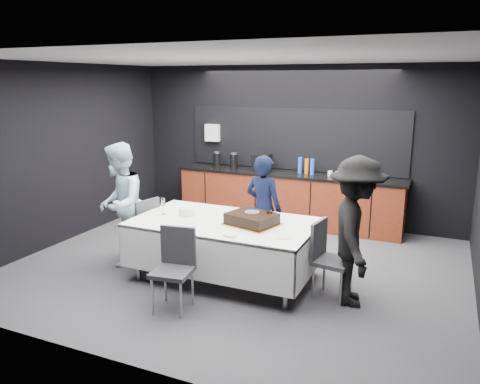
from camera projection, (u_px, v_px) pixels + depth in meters
name	position (u px, v px, depth m)	size (l,w,h in m)	color
ground	(237.00, 267.00, 6.51)	(6.00, 6.00, 0.00)	#444449
room_shell	(237.00, 133.00, 6.07)	(6.04, 5.04, 2.82)	white
kitchenette	(287.00, 194.00, 8.36)	(4.10, 0.64, 2.05)	#5D1E0E
party_table	(224.00, 231.00, 6.00)	(2.32, 1.32, 0.78)	#99999E
cake_assembly	(252.00, 219.00, 5.79)	(0.71, 0.63, 0.18)	gold
plate_stack	(187.00, 212.00, 6.21)	(0.21, 0.21, 0.10)	white
loose_plate_near	(187.00, 225.00, 5.77)	(0.22, 0.22, 0.01)	white
loose_plate_right_a	(281.00, 221.00, 5.94)	(0.20, 0.20, 0.01)	white
loose_plate_right_b	(283.00, 237.00, 5.35)	(0.18, 0.18, 0.01)	white
loose_plate_far	(239.00, 216.00, 6.18)	(0.20, 0.20, 0.01)	white
fork_pile	(229.00, 236.00, 5.37)	(0.14, 0.09, 0.02)	white
champagne_flute	(163.00, 203.00, 6.23)	(0.06, 0.06, 0.22)	white
chair_left	(143.00, 225.00, 6.60)	(0.51, 0.51, 0.92)	#303036
chair_right	(327.00, 254.00, 5.52)	(0.48, 0.48, 0.92)	#303036
chair_near	(175.00, 262.00, 5.26)	(0.47, 0.47, 0.92)	#303036
person_center	(264.00, 209.00, 6.57)	(0.56, 0.37, 1.54)	black
person_left	(120.00, 204.00, 6.50)	(0.83, 0.65, 1.71)	silver
person_right	(356.00, 232.00, 5.28)	(1.11, 0.64, 1.73)	black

